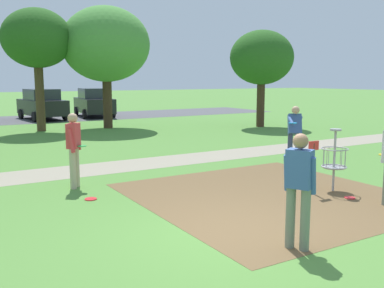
# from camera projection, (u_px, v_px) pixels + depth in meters

# --- Properties ---
(ground_plane) EXTENTS (160.00, 160.00, 0.00)m
(ground_plane) POSITION_uv_depth(u_px,v_px,m) (233.00, 234.00, 7.04)
(ground_plane) COLOR #518438
(dirt_tee_pad) EXTENTS (5.32, 5.45, 0.01)m
(dirt_tee_pad) POSITION_uv_depth(u_px,v_px,m) (269.00, 195.00, 9.35)
(dirt_tee_pad) COLOR brown
(dirt_tee_pad) RESTS_ON ground
(disc_golf_basket) EXTENTS (0.98, 0.58, 1.39)m
(disc_golf_basket) POSITION_uv_depth(u_px,v_px,m) (332.00, 158.00, 9.60)
(disc_golf_basket) COLOR #9E9EA3
(disc_golf_basket) RESTS_ON ground
(player_foreground_watching) EXTENTS (0.45, 0.49, 1.71)m
(player_foreground_watching) POSITION_uv_depth(u_px,v_px,m) (299.00, 185.00, 6.29)
(player_foreground_watching) COLOR slate
(player_foreground_watching) RESTS_ON ground
(player_throwing) EXTENTS (0.45, 0.47, 1.71)m
(player_throwing) POSITION_uv_depth(u_px,v_px,m) (74.00, 146.00, 9.88)
(player_throwing) COLOR tan
(player_throwing) RESTS_ON ground
(player_waiting_left) EXTENTS (0.97, 0.79, 1.71)m
(player_waiting_left) POSITION_uv_depth(u_px,v_px,m) (294.00, 132.00, 12.37)
(player_waiting_left) COLOR #384260
(player_waiting_left) RESTS_ON ground
(frisbee_by_tee) EXTENTS (0.22, 0.22, 0.02)m
(frisbee_by_tee) POSITION_uv_depth(u_px,v_px,m) (350.00, 198.00, 9.14)
(frisbee_by_tee) COLOR red
(frisbee_by_tee) RESTS_ON ground
(frisbee_mid_grass) EXTENTS (0.25, 0.25, 0.02)m
(frisbee_mid_grass) POSITION_uv_depth(u_px,v_px,m) (91.00, 199.00, 9.05)
(frisbee_mid_grass) COLOR red
(frisbee_mid_grass) RESTS_ON ground
(tree_near_left) EXTENTS (4.31, 4.31, 5.97)m
(tree_near_left) POSITION_uv_depth(u_px,v_px,m) (106.00, 45.00, 21.49)
(tree_near_left) COLOR #422D1E
(tree_near_left) RESTS_ON ground
(tree_near_right) EXTENTS (3.21, 3.21, 5.68)m
(tree_near_right) POSITION_uv_depth(u_px,v_px,m) (37.00, 39.00, 20.19)
(tree_near_right) COLOR #4C3823
(tree_near_right) RESTS_ON ground
(tree_mid_center) EXTENTS (3.22, 3.22, 4.89)m
(tree_mid_center) POSITION_uv_depth(u_px,v_px,m) (262.00, 58.00, 22.17)
(tree_mid_center) COLOR #422D1E
(tree_mid_center) RESTS_ON ground
(parking_lot_strip) EXTENTS (36.00, 6.00, 0.01)m
(parking_lot_strip) POSITION_uv_depth(u_px,v_px,m) (9.00, 120.00, 26.16)
(parking_lot_strip) COLOR #4C4C51
(parking_lot_strip) RESTS_ON ground
(parked_car_center_right) EXTENTS (2.32, 4.37, 1.84)m
(parked_car_center_right) POSITION_uv_depth(u_px,v_px,m) (42.00, 104.00, 26.45)
(parked_car_center_right) COLOR black
(parked_car_center_right) RESTS_ON ground
(parked_car_rightmost) EXTENTS (2.27, 4.35, 1.84)m
(parked_car_rightmost) POSITION_uv_depth(u_px,v_px,m) (94.00, 103.00, 28.40)
(parked_car_rightmost) COLOR black
(parked_car_rightmost) RESTS_ON ground
(gravel_path) EXTENTS (40.00, 1.66, 0.00)m
(gravel_path) POSITION_uv_depth(u_px,v_px,m) (103.00, 168.00, 12.21)
(gravel_path) COLOR gray
(gravel_path) RESTS_ON ground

